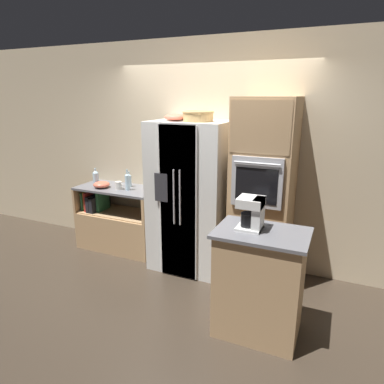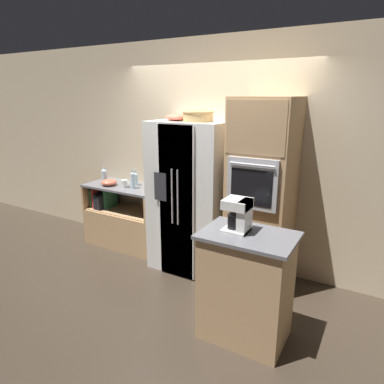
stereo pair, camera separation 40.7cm
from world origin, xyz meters
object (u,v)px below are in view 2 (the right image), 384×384
object	(u,v)px
refrigerator	(191,197)
coffee_maker	(239,214)
mixing_bowl	(109,182)
wall_oven	(262,195)
bottle_short	(133,180)
bottle_tall	(104,175)
wicker_basket	(198,116)
mug	(125,184)
bottle_wide	(136,178)
fruit_bowl	(177,117)

from	to	relation	value
refrigerator	coffee_maker	bearing A→B (deg)	-42.56
refrigerator	mixing_bowl	bearing A→B (deg)	-179.16
wall_oven	bottle_short	distance (m)	1.82
bottle_tall	coffee_maker	xyz separation A→B (m)	(2.50, -0.99, 0.15)
wicker_basket	mug	distance (m)	1.53
refrigerator	bottle_wide	world-z (taller)	refrigerator
mixing_bowl	fruit_bowl	bearing A→B (deg)	-2.37
wall_oven	bottle_wide	distance (m)	1.91
wall_oven	fruit_bowl	distance (m)	1.32
bottle_short	mug	size ratio (longest dim) A/B	2.22
wall_oven	coffee_maker	world-z (taller)	wall_oven
wall_oven	refrigerator	bearing A→B (deg)	-178.27
bottle_tall	wall_oven	bearing A→B (deg)	-1.09
refrigerator	bottle_tall	size ratio (longest dim) A/B	7.58
wall_oven	coffee_maker	bearing A→B (deg)	-82.76
mixing_bowl	bottle_tall	bearing A→B (deg)	150.98
wall_oven	bottle_wide	size ratio (longest dim) A/B	9.71
bottle_tall	bottle_wide	distance (m)	0.50
wall_oven	wicker_basket	xyz separation A→B (m)	(-0.75, -0.10, 0.84)
mug	coffee_maker	size ratio (longest dim) A/B	0.44
wall_oven	mixing_bowl	distance (m)	2.22
refrigerator	bottle_short	bearing A→B (deg)	178.58
bottle_tall	mug	size ratio (longest dim) A/B	1.91
wicker_basket	mixing_bowl	bearing A→B (deg)	177.87
fruit_bowl	refrigerator	bearing A→B (deg)	24.40
refrigerator	mixing_bowl	world-z (taller)	refrigerator
refrigerator	bottle_wide	bearing A→B (deg)	169.80
wicker_basket	bottle_wide	distance (m)	1.48
bottle_wide	coffee_maker	world-z (taller)	coffee_maker
bottle_short	bottle_wide	bearing A→B (deg)	117.17
fruit_bowl	mug	world-z (taller)	fruit_bowl
bottle_short	bottle_wide	size ratio (longest dim) A/B	1.30
fruit_bowl	bottle_wide	bearing A→B (deg)	163.79
coffee_maker	refrigerator	bearing A→B (deg)	137.44
refrigerator	fruit_bowl	bearing A→B (deg)	-155.60
fruit_bowl	mug	xyz separation A→B (m)	(-0.92, 0.08, -0.93)
mug	bottle_tall	bearing A→B (deg)	171.51
refrigerator	mug	size ratio (longest dim) A/B	14.47
fruit_bowl	bottle_tall	xyz separation A→B (m)	(-1.35, 0.14, -0.87)
bottle_short	coffee_maker	size ratio (longest dim) A/B	0.99
wicker_basket	bottle_short	bearing A→B (deg)	174.79
bottle_tall	coffee_maker	world-z (taller)	coffee_maker
wicker_basket	bottle_short	xyz separation A→B (m)	(-1.06, 0.10, -0.89)
fruit_bowl	mug	distance (m)	1.31
bottle_wide	mixing_bowl	world-z (taller)	bottle_wide
fruit_bowl	bottle_wide	distance (m)	1.26
fruit_bowl	bottle_short	xyz separation A→B (m)	(-0.78, 0.09, -0.86)
refrigerator	fruit_bowl	distance (m)	0.97
wicker_basket	mixing_bowl	world-z (taller)	wicker_basket
fruit_bowl	bottle_short	size ratio (longest dim) A/B	0.96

